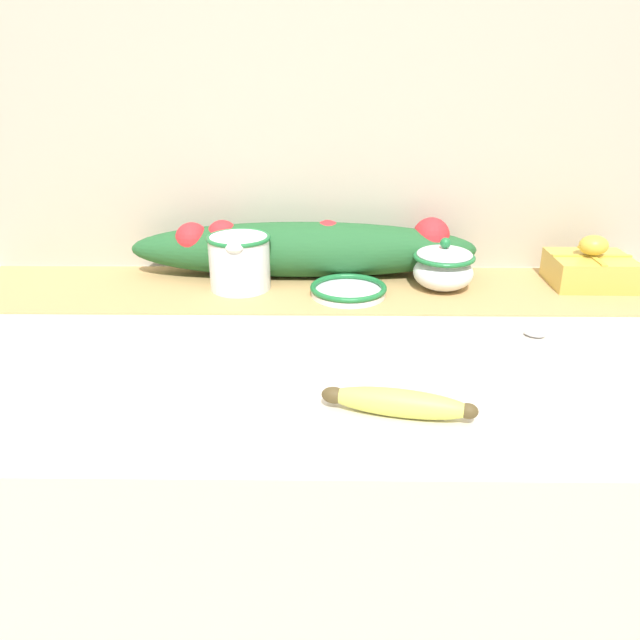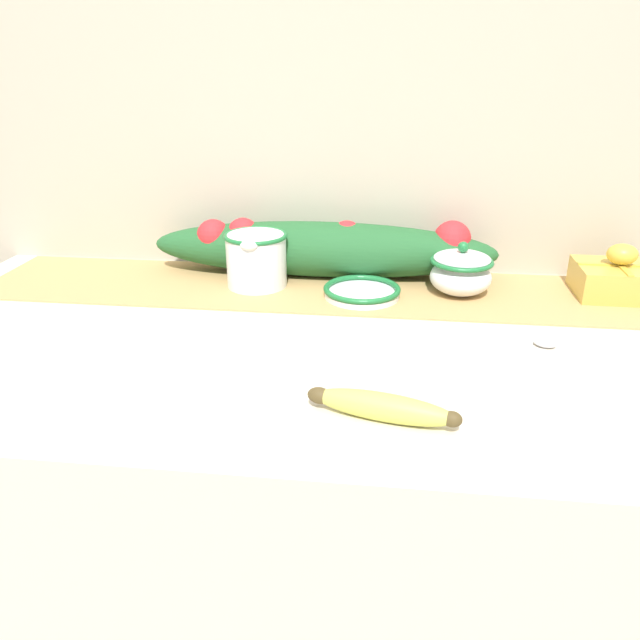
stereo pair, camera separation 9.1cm
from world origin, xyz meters
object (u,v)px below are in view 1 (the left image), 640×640
(banana, at_px, (398,403))
(spoon, at_px, (521,332))
(cream_pitcher, at_px, (240,260))
(small_dish, at_px, (348,290))
(sugar_bowl, at_px, (443,267))
(gift_box, at_px, (590,268))

(banana, bearing_deg, spoon, 47.97)
(cream_pitcher, bearing_deg, small_dish, -10.82)
(cream_pitcher, distance_m, sugar_bowl, 0.38)
(gift_box, bearing_deg, small_dish, -171.79)
(spoon, bearing_deg, sugar_bowl, 138.49)
(small_dish, distance_m, spoon, 0.31)
(spoon, bearing_deg, cream_pitcher, -179.35)
(banana, xyz_separation_m, gift_box, (0.41, 0.47, 0.02))
(sugar_bowl, height_order, gift_box, sugar_bowl)
(banana, bearing_deg, small_dish, 96.79)
(sugar_bowl, distance_m, gift_box, 0.28)
(spoon, bearing_deg, gift_box, 74.03)
(gift_box, bearing_deg, sugar_bowl, -174.21)
(small_dish, xyz_separation_m, gift_box, (0.46, 0.07, 0.02))
(sugar_bowl, relative_size, spoon, 0.61)
(sugar_bowl, xyz_separation_m, spoon, (0.09, -0.20, -0.04))
(cream_pitcher, xyz_separation_m, small_dish, (0.20, -0.04, -0.04))
(banana, height_order, spoon, banana)
(sugar_bowl, bearing_deg, banana, -106.10)
(banana, bearing_deg, cream_pitcher, 119.28)
(spoon, bearing_deg, banana, -108.23)
(sugar_bowl, distance_m, banana, 0.46)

